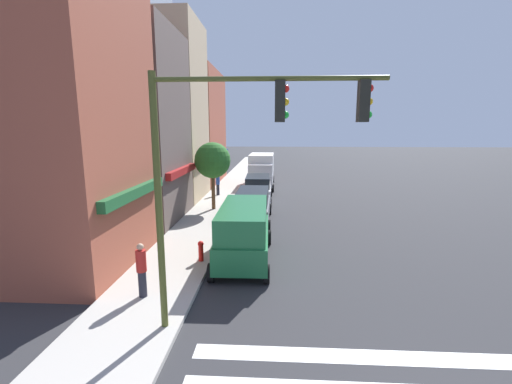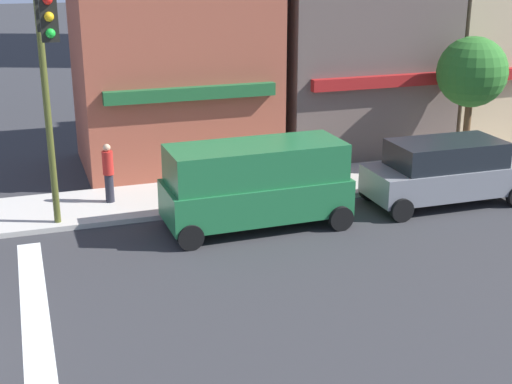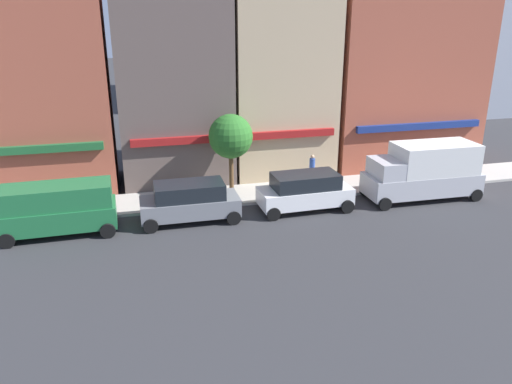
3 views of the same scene
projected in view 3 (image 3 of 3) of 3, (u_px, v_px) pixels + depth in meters
storefront_row at (244, 74)px, 29.37m from camera, size 29.37×5.30×13.97m
van_green at (58, 207)px, 22.44m from camera, size 5.03×2.22×2.34m
suv_grey at (190, 201)px, 23.91m from camera, size 4.72×2.12×1.94m
suv_white at (305, 191)px, 25.28m from camera, size 4.75×2.12×1.94m
box_truck_silver at (424, 171)px, 26.66m from camera, size 6.24×2.42×3.04m
pedestrian_blue_shirt at (312, 169)px, 28.65m from camera, size 0.32×0.32×1.77m
fire_hydrant at (52, 209)px, 24.09m from camera, size 0.24×0.24×0.84m
street_tree at (231, 137)px, 26.28m from camera, size 2.35×2.35×4.43m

